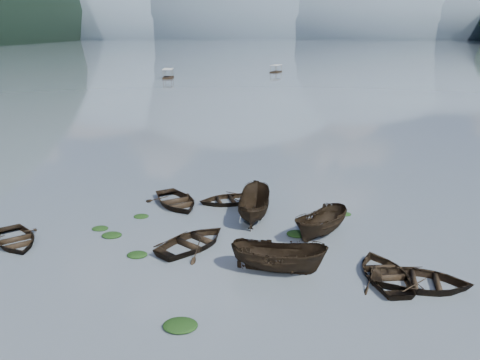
# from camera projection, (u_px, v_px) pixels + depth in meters

# --- Properties ---
(ground_plane) EXTENTS (2400.00, 2400.00, 0.00)m
(ground_plane) POSITION_uv_depth(u_px,v_px,m) (223.00, 318.00, 18.67)
(ground_plane) COLOR #505A64
(haze_mtn_a) EXTENTS (520.00, 520.00, 280.00)m
(haze_mtn_a) POSITION_uv_depth(u_px,v_px,m) (131.00, 38.00, 889.29)
(haze_mtn_a) COLOR #475666
(haze_mtn_a) RESTS_ON ground
(haze_mtn_b) EXTENTS (520.00, 520.00, 340.00)m
(haze_mtn_b) POSITION_uv_depth(u_px,v_px,m) (236.00, 38.00, 878.25)
(haze_mtn_b) COLOR #475666
(haze_mtn_b) RESTS_ON ground
(haze_mtn_c) EXTENTS (520.00, 520.00, 260.00)m
(haze_mtn_c) POSITION_uv_depth(u_px,v_px,m) (343.00, 38.00, 867.20)
(haze_mtn_c) COLOR #475666
(haze_mtn_c) RESTS_ON ground
(haze_mtn_d) EXTENTS (520.00, 520.00, 220.00)m
(haze_mtn_d) POSITION_uv_depth(u_px,v_px,m) (442.00, 38.00, 857.26)
(haze_mtn_d) COLOR #475666
(haze_mtn_d) RESTS_ON ground
(rowboat_0) EXTENTS (4.75, 4.94, 0.83)m
(rowboat_0) POSITION_uv_depth(u_px,v_px,m) (16.00, 243.00, 25.29)
(rowboat_0) COLOR black
(rowboat_0) RESTS_ON ground
(rowboat_1) EXTENTS (5.20, 5.41, 0.91)m
(rowboat_1) POSITION_uv_depth(u_px,v_px,m) (193.00, 246.00, 24.94)
(rowboat_1) COLOR black
(rowboat_1) RESTS_ON ground
(rowboat_2) EXTENTS (4.82, 2.44, 1.78)m
(rowboat_2) POSITION_uv_depth(u_px,v_px,m) (278.00, 271.00, 22.32)
(rowboat_2) COLOR black
(rowboat_2) RESTS_ON ground
(rowboat_3) EXTENTS (3.49, 4.50, 0.86)m
(rowboat_3) POSITION_uv_depth(u_px,v_px,m) (385.00, 278.00, 21.76)
(rowboat_3) COLOR black
(rowboat_3) RESTS_ON ground
(rowboat_4) EXTENTS (4.94, 3.92, 0.92)m
(rowboat_4) POSITION_uv_depth(u_px,v_px,m) (420.00, 286.00, 21.02)
(rowboat_4) COLOR black
(rowboat_4) RESTS_ON ground
(rowboat_5) EXTENTS (4.08, 4.46, 1.70)m
(rowboat_5) POSITION_uv_depth(u_px,v_px,m) (321.00, 235.00, 26.29)
(rowboat_5) COLOR black
(rowboat_5) RESTS_ON ground
(rowboat_6) EXTENTS (5.24, 5.65, 0.95)m
(rowboat_6) POSITION_uv_depth(u_px,v_px,m) (176.00, 205.00, 30.90)
(rowboat_6) COLOR black
(rowboat_6) RESTS_ON ground
(rowboat_7) EXTENTS (4.76, 4.03, 0.84)m
(rowboat_7) POSITION_uv_depth(u_px,v_px,m) (229.00, 203.00, 31.31)
(rowboat_7) COLOR black
(rowboat_7) RESTS_ON ground
(rowboat_8) EXTENTS (2.20, 5.06, 1.91)m
(rowboat_8) POSITION_uv_depth(u_px,v_px,m) (253.00, 218.00, 28.76)
(rowboat_8) COLOR black
(rowboat_8) RESTS_ON ground
(weed_clump_0) EXTENTS (1.05, 0.86, 0.23)m
(weed_clump_0) POSITION_uv_depth(u_px,v_px,m) (137.00, 256.00, 23.90)
(weed_clump_0) COLOR black
(weed_clump_0) RESTS_ON ground
(weed_clump_1) EXTENTS (1.13, 0.90, 0.25)m
(weed_clump_1) POSITION_uv_depth(u_px,v_px,m) (112.00, 236.00, 26.17)
(weed_clump_1) COLOR black
(weed_clump_1) RESTS_ON ground
(weed_clump_2) EXTENTS (1.37, 1.10, 0.30)m
(weed_clump_2) POSITION_uv_depth(u_px,v_px,m) (180.00, 327.00, 18.10)
(weed_clump_2) COLOR black
(weed_clump_2) RESTS_ON ground
(weed_clump_3) EXTENTS (0.84, 0.71, 0.19)m
(weed_clump_3) POSITION_uv_depth(u_px,v_px,m) (344.00, 215.00, 29.27)
(weed_clump_3) COLOR black
(weed_clump_3) RESTS_ON ground
(weed_clump_5) EXTENTS (0.96, 0.77, 0.20)m
(weed_clump_5) POSITION_uv_depth(u_px,v_px,m) (100.00, 229.00, 27.12)
(weed_clump_5) COLOR black
(weed_clump_5) RESTS_ON ground
(weed_clump_6) EXTENTS (0.93, 0.78, 0.19)m
(weed_clump_6) POSITION_uv_depth(u_px,v_px,m) (141.00, 217.00, 28.90)
(weed_clump_6) COLOR black
(weed_clump_6) RESTS_ON ground
(weed_clump_7) EXTENTS (1.23, 0.99, 0.27)m
(weed_clump_7) POSITION_uv_depth(u_px,v_px,m) (297.00, 235.00, 26.31)
(weed_clump_7) COLOR black
(weed_clump_7) RESTS_ON ground
(pontoon_left) EXTENTS (2.99, 5.93, 2.19)m
(pontoon_left) POSITION_uv_depth(u_px,v_px,m) (168.00, 78.00, 114.77)
(pontoon_left) COLOR black
(pontoon_left) RESTS_ON ground
(pontoon_centre) EXTENTS (3.67, 5.53, 1.96)m
(pontoon_centre) POSITION_uv_depth(u_px,v_px,m) (276.00, 72.00, 131.31)
(pontoon_centre) COLOR black
(pontoon_centre) RESTS_ON ground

